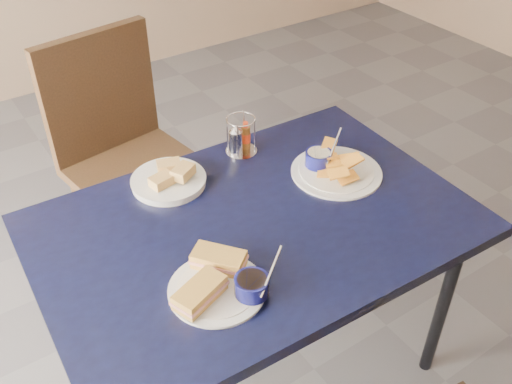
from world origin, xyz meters
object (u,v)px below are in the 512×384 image
sandwich_plate (220,282)px  chair_far (124,142)px  plantain_plate (331,167)px  condiment_caddy (240,138)px  bread_basket (169,179)px  dining_table (255,236)px

sandwich_plate → chair_far: bearing=81.3°
sandwich_plate → plantain_plate: (0.57, 0.24, -0.01)m
condiment_caddy → chair_far: bearing=112.8°
plantain_plate → bread_basket: size_ratio=1.26×
dining_table → condiment_caddy: condiment_caddy is taller
chair_far → condiment_caddy: (0.23, -0.54, 0.22)m
dining_table → plantain_plate: size_ratio=4.34×
dining_table → sandwich_plate: 0.30m
bread_basket → plantain_plate: bearing=-26.1°
bread_basket → sandwich_plate: bearing=-101.4°
dining_table → bread_basket: size_ratio=5.48×
sandwich_plate → bread_basket: 0.49m
dining_table → sandwich_plate: size_ratio=4.33×
dining_table → condiment_caddy: (0.16, 0.34, 0.12)m
dining_table → chair_far: bearing=94.3°
plantain_plate → bread_basket: plantain_plate is taller
dining_table → plantain_plate: bearing=11.3°
plantain_plate → condiment_caddy: bearing=125.5°
bread_basket → condiment_caddy: size_ratio=1.75×
dining_table → sandwich_plate: (-0.22, -0.17, 0.09)m
chair_far → condiment_caddy: size_ratio=7.52×
dining_table → chair_far: size_ratio=1.27×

